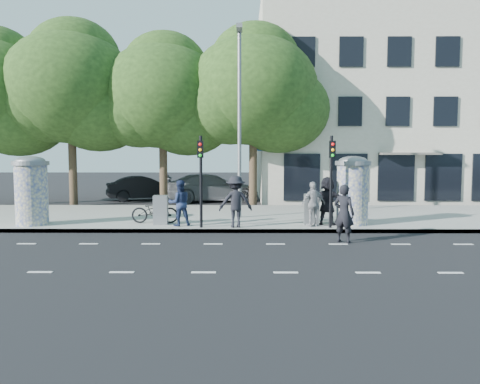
{
  "coord_description": "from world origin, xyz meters",
  "views": [
    {
      "loc": [
        0.96,
        -13.37,
        2.88
      ],
      "look_at": [
        0.85,
        3.5,
        1.51
      ],
      "focal_mm": 35.0,
      "sensor_mm": 36.0,
      "label": 1
    }
  ],
  "objects_px": {
    "ad_column_left": "(31,189)",
    "ped_c": "(179,203)",
    "man_road": "(344,213)",
    "street_lamp": "(239,109)",
    "cabinet_left": "(161,210)",
    "car_mid": "(144,188)",
    "cabinet_right": "(311,209)",
    "ad_column_right": "(353,189)",
    "traffic_pole_far": "(331,172)",
    "ped_e": "(313,204)",
    "bicycle": "(155,211)",
    "traffic_pole_near": "(201,172)",
    "car_right": "(211,188)",
    "ped_f": "(327,201)",
    "ped_d": "(236,202)"
  },
  "relations": [
    {
      "from": "ped_e",
      "to": "man_road",
      "type": "bearing_deg",
      "value": 84.33
    },
    {
      "from": "ad_column_right",
      "to": "bicycle",
      "type": "xyz_separation_m",
      "value": [
        -7.74,
        0.25,
        -0.9
      ]
    },
    {
      "from": "ad_column_right",
      "to": "traffic_pole_near",
      "type": "bearing_deg",
      "value": -171.11
    },
    {
      "from": "street_lamp",
      "to": "car_mid",
      "type": "distance_m",
      "value": 11.6
    },
    {
      "from": "ad_column_left",
      "to": "ped_c",
      "type": "distance_m",
      "value": 5.76
    },
    {
      "from": "car_mid",
      "to": "ad_column_right",
      "type": "bearing_deg",
      "value": -157.16
    },
    {
      "from": "man_road",
      "to": "ad_column_left",
      "type": "bearing_deg",
      "value": 21.15
    },
    {
      "from": "traffic_pole_near",
      "to": "car_right",
      "type": "relative_size",
      "value": 0.6
    },
    {
      "from": "traffic_pole_far",
      "to": "ped_f",
      "type": "bearing_deg",
      "value": 89.47
    },
    {
      "from": "traffic_pole_near",
      "to": "ped_d",
      "type": "distance_m",
      "value": 1.71
    },
    {
      "from": "man_road",
      "to": "car_mid",
      "type": "bearing_deg",
      "value": -21.11
    },
    {
      "from": "traffic_pole_near",
      "to": "cabinet_left",
      "type": "xyz_separation_m",
      "value": [
        -1.64,
        0.82,
        -1.51
      ]
    },
    {
      "from": "man_road",
      "to": "cabinet_right",
      "type": "height_order",
      "value": "man_road"
    },
    {
      "from": "ped_c",
      "to": "man_road",
      "type": "relative_size",
      "value": 0.92
    },
    {
      "from": "ad_column_left",
      "to": "traffic_pole_far",
      "type": "height_order",
      "value": "traffic_pole_far"
    },
    {
      "from": "man_road",
      "to": "traffic_pole_near",
      "type": "bearing_deg",
      "value": 11.72
    },
    {
      "from": "street_lamp",
      "to": "ped_e",
      "type": "relative_size",
      "value": 4.71
    },
    {
      "from": "street_lamp",
      "to": "ped_d",
      "type": "height_order",
      "value": "street_lamp"
    },
    {
      "from": "traffic_pole_near",
      "to": "cabinet_right",
      "type": "distance_m",
      "value": 4.54
    },
    {
      "from": "man_road",
      "to": "car_mid",
      "type": "distance_m",
      "value": 16.86
    },
    {
      "from": "car_mid",
      "to": "street_lamp",
      "type": "bearing_deg",
      "value": -167.01
    },
    {
      "from": "ad_column_left",
      "to": "ped_c",
      "type": "height_order",
      "value": "ad_column_left"
    },
    {
      "from": "traffic_pole_near",
      "to": "ped_c",
      "type": "relative_size",
      "value": 1.95
    },
    {
      "from": "traffic_pole_far",
      "to": "bicycle",
      "type": "xyz_separation_m",
      "value": [
        -6.74,
        1.16,
        -1.6
      ]
    },
    {
      "from": "man_road",
      "to": "bicycle",
      "type": "relative_size",
      "value": 1.03
    },
    {
      "from": "traffic_pole_near",
      "to": "bicycle",
      "type": "relative_size",
      "value": 1.84
    },
    {
      "from": "ad_column_right",
      "to": "bicycle",
      "type": "relative_size",
      "value": 1.44
    },
    {
      "from": "ped_d",
      "to": "street_lamp",
      "type": "bearing_deg",
      "value": -99.96
    },
    {
      "from": "traffic_pole_near",
      "to": "man_road",
      "type": "height_order",
      "value": "traffic_pole_near"
    },
    {
      "from": "street_lamp",
      "to": "cabinet_left",
      "type": "bearing_deg",
      "value": -146.43
    },
    {
      "from": "ad_column_left",
      "to": "ped_e",
      "type": "relative_size",
      "value": 1.56
    },
    {
      "from": "ad_column_left",
      "to": "ped_d",
      "type": "bearing_deg",
      "value": -4.04
    },
    {
      "from": "traffic_pole_near",
      "to": "cabinet_right",
      "type": "bearing_deg",
      "value": 11.48
    },
    {
      "from": "man_road",
      "to": "car_right",
      "type": "xyz_separation_m",
      "value": [
        -5.21,
        13.12,
        -0.12
      ]
    },
    {
      "from": "traffic_pole_far",
      "to": "cabinet_right",
      "type": "relative_size",
      "value": 2.87
    },
    {
      "from": "ped_f",
      "to": "car_right",
      "type": "xyz_separation_m",
      "value": [
        -5.18,
        10.32,
        -0.25
      ]
    },
    {
      "from": "street_lamp",
      "to": "traffic_pole_near",
      "type": "bearing_deg",
      "value": -116.23
    },
    {
      "from": "traffic_pole_near",
      "to": "bicycle",
      "type": "height_order",
      "value": "traffic_pole_near"
    },
    {
      "from": "ped_e",
      "to": "man_road",
      "type": "distance_m",
      "value": 2.47
    },
    {
      "from": "ped_f",
      "to": "cabinet_left",
      "type": "xyz_separation_m",
      "value": [
        -6.45,
        0.07,
        -0.37
      ]
    },
    {
      "from": "street_lamp",
      "to": "ped_f",
      "type": "xyz_separation_m",
      "value": [
        3.41,
        -2.09,
        -3.71
      ]
    },
    {
      "from": "street_lamp",
      "to": "car_right",
      "type": "xyz_separation_m",
      "value": [
        -1.77,
        8.23,
        -3.97
      ]
    },
    {
      "from": "man_road",
      "to": "bicycle",
      "type": "distance_m",
      "value": 7.51
    },
    {
      "from": "traffic_pole_far",
      "to": "car_mid",
      "type": "distance_m",
      "value": 15.24
    },
    {
      "from": "ad_column_right",
      "to": "car_mid",
      "type": "relative_size",
      "value": 0.58
    },
    {
      "from": "traffic_pole_near",
      "to": "man_road",
      "type": "distance_m",
      "value": 5.42
    },
    {
      "from": "ped_d",
      "to": "bicycle",
      "type": "relative_size",
      "value": 1.04
    },
    {
      "from": "traffic_pole_near",
      "to": "traffic_pole_far",
      "type": "bearing_deg",
      "value": 0.0
    },
    {
      "from": "ad_column_left",
      "to": "car_right",
      "type": "height_order",
      "value": "ad_column_left"
    },
    {
      "from": "traffic_pole_near",
      "to": "ped_f",
      "type": "height_order",
      "value": "traffic_pole_near"
    }
  ]
}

